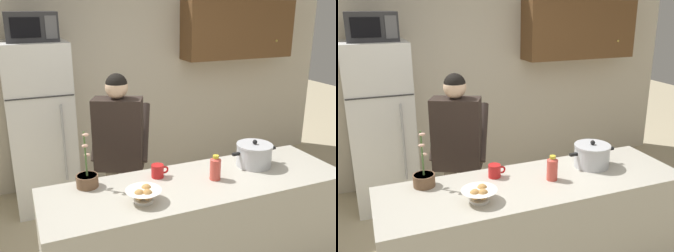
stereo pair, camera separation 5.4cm
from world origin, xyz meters
The scene contains 10 objects.
back_wall_unit centered at (0.26, 2.26, 1.38)m, with size 6.00×0.48×2.60m.
kitchen_island centered at (0.00, 0.00, 0.46)m, with size 2.18×0.68×0.92m, color #BCB7A8.
refrigerator centered at (-0.90, 1.85, 0.88)m, with size 0.64×0.68×1.77m.
microwave centered at (-0.90, 1.83, 1.91)m, with size 0.48×0.37×0.28m.
person_near_pot centered at (-0.36, 0.77, 0.99)m, with size 0.59×0.55×1.59m.
cooking_pot centered at (0.53, 0.09, 1.01)m, with size 0.39×0.28×0.21m.
coffee_mug centered at (-0.23, 0.18, 0.97)m, with size 0.13×0.09×0.10m.
bread_bowl centered at (-0.45, -0.12, 0.97)m, with size 0.23×0.23×0.10m.
bottle_near_edge centered at (0.13, -0.01, 1.01)m, with size 0.08×0.08×0.18m.
potted_orchid centered at (-0.73, 0.23, 0.98)m, with size 0.15×0.15×0.40m.
Camera 1 is at (-1.13, -2.15, 2.11)m, focal length 40.53 mm.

